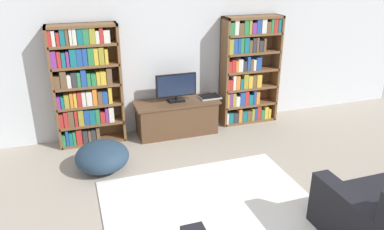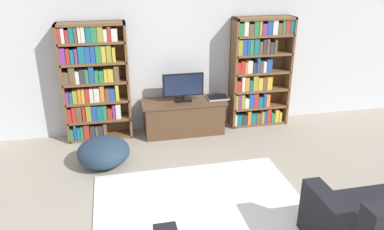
{
  "view_description": "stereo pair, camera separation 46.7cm",
  "coord_description": "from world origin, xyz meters",
  "px_view_note": "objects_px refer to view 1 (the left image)",
  "views": [
    {
      "loc": [
        -1.34,
        -1.21,
        2.49
      ],
      "look_at": [
        0.04,
        2.93,
        0.7
      ],
      "focal_mm": 35.0,
      "sensor_mm": 36.0,
      "label": 1
    },
    {
      "loc": [
        -0.89,
        -1.33,
        2.49
      ],
      "look_at": [
        0.04,
        2.93,
        0.7
      ],
      "focal_mm": 35.0,
      "sensor_mm": 36.0,
      "label": 2
    }
  ],
  "objects_px": {
    "tv_stand": "(177,117)",
    "laptop": "(210,97)",
    "beanbag_ottoman": "(102,157)",
    "bookshelf_left": "(85,84)",
    "television": "(176,87)",
    "bookshelf_right": "(247,70)"
  },
  "relations": [
    {
      "from": "tv_stand",
      "to": "laptop",
      "type": "distance_m",
      "value": 0.6
    },
    {
      "from": "beanbag_ottoman",
      "to": "bookshelf_left",
      "type": "bearing_deg",
      "value": 95.44
    },
    {
      "from": "bookshelf_left",
      "to": "television",
      "type": "distance_m",
      "value": 1.32
    },
    {
      "from": "bookshelf_right",
      "to": "beanbag_ottoman",
      "type": "height_order",
      "value": "bookshelf_right"
    },
    {
      "from": "bookshelf_left",
      "to": "television",
      "type": "xyz_separation_m",
      "value": [
        1.3,
        -0.11,
        -0.14
      ]
    },
    {
      "from": "television",
      "to": "bookshelf_right",
      "type": "bearing_deg",
      "value": 5.28
    },
    {
      "from": "laptop",
      "to": "bookshelf_left",
      "type": "bearing_deg",
      "value": 176.46
    },
    {
      "from": "tv_stand",
      "to": "television",
      "type": "relative_size",
      "value": 2.06
    },
    {
      "from": "bookshelf_right",
      "to": "television",
      "type": "distance_m",
      "value": 1.24
    },
    {
      "from": "beanbag_ottoman",
      "to": "bookshelf_right",
      "type": "bearing_deg",
      "value": 20.16
    },
    {
      "from": "beanbag_ottoman",
      "to": "television",
      "type": "bearing_deg",
      "value": 32.73
    },
    {
      "from": "tv_stand",
      "to": "television",
      "type": "xyz_separation_m",
      "value": [
        0.0,
        0.01,
        0.49
      ]
    },
    {
      "from": "tv_stand",
      "to": "laptop",
      "type": "relative_size",
      "value": 3.96
    },
    {
      "from": "bookshelf_right",
      "to": "beanbag_ottoman",
      "type": "xyz_separation_m",
      "value": [
        -2.44,
        -0.9,
        -0.69
      ]
    },
    {
      "from": "bookshelf_left",
      "to": "beanbag_ottoman",
      "type": "relative_size",
      "value": 2.54
    },
    {
      "from": "bookshelf_left",
      "to": "tv_stand",
      "type": "bearing_deg",
      "value": -5.16
    },
    {
      "from": "bookshelf_left",
      "to": "television",
      "type": "height_order",
      "value": "bookshelf_left"
    },
    {
      "from": "bookshelf_left",
      "to": "laptop",
      "type": "bearing_deg",
      "value": -3.54
    },
    {
      "from": "bookshelf_right",
      "to": "laptop",
      "type": "bearing_deg",
      "value": -170.44
    },
    {
      "from": "bookshelf_left",
      "to": "television",
      "type": "bearing_deg",
      "value": -4.89
    },
    {
      "from": "television",
      "to": "laptop",
      "type": "xyz_separation_m",
      "value": [
        0.54,
        -0.0,
        -0.21
      ]
    },
    {
      "from": "television",
      "to": "laptop",
      "type": "bearing_deg",
      "value": -0.24
    }
  ]
}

